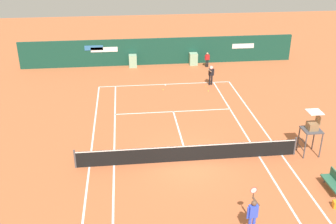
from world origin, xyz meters
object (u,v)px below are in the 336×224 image
player_on_baseline (211,74)px  tennis_ball_by_sideline (208,91)px  umpire_chair (312,127)px  player_bench (335,182)px  ball_kid_left_post (207,59)px  player_near_side (253,213)px  tennis_ball_near_service_line (206,86)px  tennis_ball_mid_court (163,90)px

player_on_baseline → tennis_ball_by_sideline: player_on_baseline is taller
umpire_chair → player_bench: 3.65m
umpire_chair → ball_kid_left_post: (-2.56, 15.67, -0.88)m
player_near_side → ball_kid_left_post: (2.53, 21.45, -0.18)m
player_near_side → tennis_ball_near_service_line: 16.70m
umpire_chair → ball_kid_left_post: umpire_chair is taller
player_on_baseline → ball_kid_left_post: player_on_baseline is taller
tennis_ball_by_sideline → ball_kid_left_post: bearing=79.5°
player_on_baseline → tennis_ball_near_service_line: bearing=24.8°
tennis_ball_near_service_line → tennis_ball_mid_court: (-3.48, -0.38, 0.00)m
umpire_chair → player_near_side: size_ratio=1.41×
player_bench → player_on_baseline: bearing=11.2°
player_near_side → player_on_baseline: bearing=75.9°
player_on_baseline → tennis_ball_near_service_line: player_on_baseline is taller
player_bench → ball_kid_left_post: (-2.28, 19.12, 0.27)m
umpire_chair → tennis_ball_by_sideline: bearing=20.4°
player_near_side → tennis_ball_by_sideline: size_ratio=27.21×
player_near_side → tennis_ball_mid_court: player_near_side is taller
player_on_baseline → tennis_ball_by_sideline: (-0.46, -1.34, -0.93)m
player_bench → tennis_ball_mid_court: 15.50m
player_bench → player_near_side: bearing=115.8°
umpire_chair → tennis_ball_by_sideline: umpire_chair is taller
umpire_chair → tennis_ball_by_sideline: 10.59m
tennis_ball_near_service_line → tennis_ball_by_sideline: bearing=-91.0°
tennis_ball_near_service_line → player_bench: bearing=-76.8°
player_bench → ball_kid_left_post: 19.26m
umpire_chair → player_bench: umpire_chair is taller
player_bench → tennis_ball_by_sideline: (-3.36, 13.26, -0.48)m
tennis_ball_near_service_line → player_near_side: bearing=-95.0°
tennis_ball_by_sideline → tennis_ball_near_service_line: bearing=89.0°
tennis_ball_by_sideline → tennis_ball_near_service_line: size_ratio=1.00×
player_near_side → tennis_ball_mid_court: 16.38m
player_bench → tennis_ball_by_sideline: player_bench is taller
ball_kid_left_post → tennis_ball_by_sideline: bearing=74.3°
umpire_chair → player_on_baseline: umpire_chair is taller
player_bench → tennis_ball_mid_court: bearing=26.2°
umpire_chair → tennis_ball_by_sideline: (-3.65, 9.81, -1.63)m
tennis_ball_mid_court → player_bench: bearing=-63.8°
umpire_chair → player_bench: (-0.28, -3.45, -1.15)m
player_near_side → tennis_ball_mid_court: (-2.02, 16.23, -0.93)m
player_on_baseline → player_near_side: (-1.91, -16.93, -0.00)m
player_bench → tennis_ball_near_service_line: (-3.35, 14.29, -0.48)m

